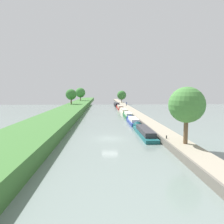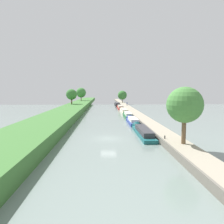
% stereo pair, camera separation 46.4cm
% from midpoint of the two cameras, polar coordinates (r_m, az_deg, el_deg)
% --- Properties ---
extents(ground_plane, '(160.00, 160.00, 0.00)m').
position_cam_midpoint_polar(ground_plane, '(34.06, -0.96, -7.19)').
color(ground_plane, slate).
extents(left_grassy_bank, '(8.70, 260.00, 2.01)m').
position_cam_midpoint_polar(left_grassy_bank, '(35.56, -20.62, -5.36)').
color(left_grassy_bank, '#3D7033').
rests_on(left_grassy_bank, ground_plane).
extents(right_towpath, '(3.11, 260.00, 0.90)m').
position_cam_midpoint_polar(right_towpath, '(35.41, 14.03, -6.11)').
color(right_towpath, '#9E937F').
rests_on(right_towpath, ground_plane).
extents(stone_quay, '(0.25, 260.00, 0.95)m').
position_cam_midpoint_polar(stone_quay, '(34.97, 11.38, -6.16)').
color(stone_quay, '#6B665B').
rests_on(stone_quay, ground_plane).
extents(narrowboat_teal, '(2.06, 13.67, 2.05)m').
position_cam_midpoint_polar(narrowboat_teal, '(37.52, 8.15, -5.18)').
color(narrowboat_teal, '#195B60').
rests_on(narrowboat_teal, ground_plane).
extents(narrowboat_blue, '(2.03, 10.64, 2.05)m').
position_cam_midpoint_polar(narrowboat_blue, '(49.76, 5.36, -2.36)').
color(narrowboat_blue, '#283D93').
rests_on(narrowboat_blue, ground_plane).
extents(narrowboat_green, '(1.99, 10.61, 2.07)m').
position_cam_midpoint_polar(narrowboat_green, '(60.54, 4.05, -0.83)').
color(narrowboat_green, '#1E6033').
rests_on(narrowboat_green, ground_plane).
extents(narrowboat_cream, '(1.91, 14.66, 2.06)m').
position_cam_midpoint_polar(narrowboat_cream, '(73.04, 2.96, 0.32)').
color(narrowboat_cream, beige).
rests_on(narrowboat_cream, ground_plane).
extents(narrowboat_red, '(1.93, 14.04, 2.06)m').
position_cam_midpoint_polar(narrowboat_red, '(88.64, 1.91, 1.31)').
color(narrowboat_red, maroon).
rests_on(narrowboat_red, ground_plane).
extents(narrowboat_black, '(2.16, 16.22, 2.25)m').
position_cam_midpoint_polar(narrowboat_black, '(105.12, 1.12, 2.08)').
color(narrowboat_black, black).
rests_on(narrowboat_black, ground_plane).
extents(tree_rightbank_near, '(4.55, 4.55, 7.26)m').
position_cam_midpoint_polar(tree_rightbank_near, '(28.11, 19.07, 1.78)').
color(tree_rightbank_near, brown).
rests_on(tree_rightbank_near, right_towpath).
extents(tree_rightbank_midnear, '(5.00, 5.00, 6.56)m').
position_cam_midpoint_polar(tree_rightbank_midnear, '(116.52, 2.51, 4.57)').
color(tree_rightbank_midnear, '#4C3828').
rests_on(tree_rightbank_midnear, right_towpath).
extents(tree_leftbank_downstream, '(4.43, 4.43, 6.16)m').
position_cam_midpoint_polar(tree_leftbank_downstream, '(88.29, -11.15, 4.66)').
color(tree_leftbank_downstream, brown).
rests_on(tree_leftbank_downstream, left_grassy_bank).
extents(tree_leftbank_upstream, '(5.35, 5.35, 7.00)m').
position_cam_midpoint_polar(tree_leftbank_upstream, '(117.35, -8.65, 5.19)').
color(tree_leftbank_upstream, brown).
rests_on(tree_leftbank_upstream, left_grassy_bank).
extents(person_walking, '(0.34, 0.34, 1.66)m').
position_cam_midpoint_polar(person_walking, '(93.69, 3.81, 2.28)').
color(person_walking, '#282D42').
rests_on(person_walking, right_towpath).
extents(mooring_bollard_near, '(0.16, 0.16, 0.45)m').
position_cam_midpoint_polar(mooring_bollard_near, '(30.93, 14.09, -6.58)').
color(mooring_bollard_near, black).
rests_on(mooring_bollard_near, right_towpath).
extents(mooring_bollard_far, '(0.16, 0.16, 0.45)m').
position_cam_midpoint_polar(mooring_bollard_far, '(112.44, 1.85, 2.57)').
color(mooring_bollard_far, black).
rests_on(mooring_bollard_far, right_towpath).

